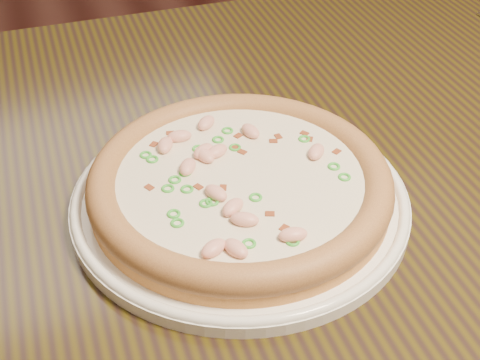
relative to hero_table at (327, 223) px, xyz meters
name	(u,v)px	position (x,y,z in m)	size (l,w,h in m)	color
hero_table	(327,223)	(0.00, 0.00, 0.00)	(1.20, 0.80, 0.75)	black
plate	(240,198)	(-0.12, -0.05, 0.11)	(0.31, 0.31, 0.02)	white
pizza	(240,182)	(-0.12, -0.05, 0.13)	(0.28, 0.28, 0.03)	#CE8F4B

